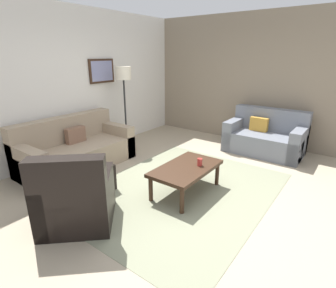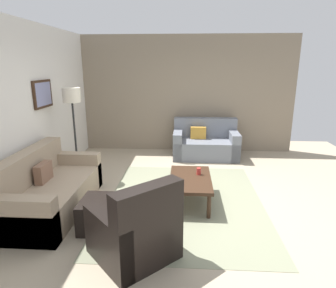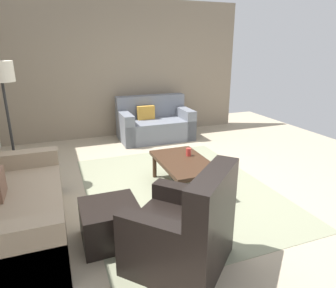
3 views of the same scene
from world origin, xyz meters
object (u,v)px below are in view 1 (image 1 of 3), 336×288
framed_artwork (102,71)px  couch_loveseat (265,138)px  armchair_leather (76,202)px  cup (200,162)px  ottoman (89,179)px  lamp_standing (124,82)px  couch_main (74,150)px  coffee_table (186,170)px

framed_artwork → couch_loveseat: bearing=-60.4°
armchair_leather → cup: bearing=-25.1°
ottoman → lamp_standing: bearing=29.3°
armchair_leather → framed_artwork: size_ratio=1.83×
couch_loveseat → armchair_leather: bearing=165.8°
armchair_leather → cup: armchair_leather is taller
couch_loveseat → framed_artwork: 3.66m
couch_main → lamp_standing: bearing=-0.5°
coffee_table → framed_artwork: 2.98m
ottoman → coffee_table: bearing=-54.8°
couch_loveseat → cup: bearing=173.9°
couch_loveseat → framed_artwork: size_ratio=2.41×
couch_loveseat → ottoman: 3.62m
armchair_leather → cup: 1.75m
lamp_standing → couch_main: bearing=179.5°
couch_main → coffee_table: size_ratio=1.79×
armchair_leather → lamp_standing: bearing=33.2°
coffee_table → lamp_standing: (0.93, 2.15, 1.05)m
ottoman → lamp_standing: size_ratio=0.33×
cup → lamp_standing: 2.59m
cup → coffee_table: bearing=138.1°
couch_loveseat → cup: 2.31m
lamp_standing → framed_artwork: 0.52m
couch_main → framed_artwork: 1.79m
framed_artwork → armchair_leather: bearing=-137.6°
cup → framed_artwork: 3.02m
ottoman → cup: cup is taller
coffee_table → couch_loveseat: bearing=-8.8°
armchair_leather → couch_main: bearing=55.9°
framed_artwork → cup: bearing=-102.5°
couch_main → armchair_leather: 1.88m
couch_main → couch_loveseat: (2.82, -2.54, 0.00)m
ottoman → coffee_table: 1.44m
couch_main → coffee_table: bearing=-80.2°
coffee_table → lamp_standing: 2.57m
couch_loveseat → coffee_table: (-2.45, 0.38, 0.06)m
couch_main → cup: size_ratio=17.99×
couch_main → coffee_table: (0.37, -2.16, 0.06)m
couch_main → ottoman: couch_main is taller
cup → armchair_leather: bearing=154.9°
armchair_leather → framed_artwork: 3.23m
couch_loveseat → cup: couch_loveseat is taller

